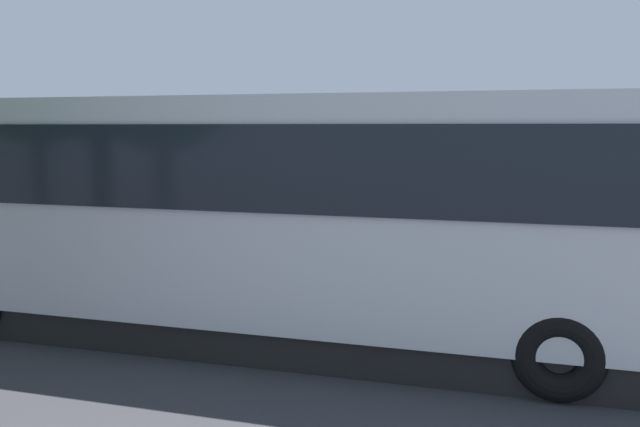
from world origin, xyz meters
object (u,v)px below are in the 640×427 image
spectator_left (363,233)px  spectator_centre (309,230)px  traffic_cone (388,229)px  tour_bus (261,219)px  spectator_right (250,230)px  spectator_far_left (404,235)px  stunt_motorcycle (277,204)px  parked_motorcycle_silver (248,270)px

spectator_left → spectator_centre: spectator_centre is taller
spectator_left → traffic_cone: bearing=-82.3°
tour_bus → spectator_right: 3.30m
tour_bus → spectator_centre: (0.29, -2.89, -0.57)m
spectator_right → traffic_cone: 5.84m
spectator_far_left → traffic_cone: size_ratio=2.88×
spectator_left → spectator_right: 2.14m
tour_bus → spectator_left: size_ratio=6.07×
stunt_motorcycle → traffic_cone: 2.91m
spectator_far_left → spectator_right: spectator_far_left is taller
spectator_far_left → spectator_right: (2.87, -0.20, -0.07)m
spectator_left → traffic_cone: spectator_left is taller
spectator_right → spectator_far_left: bearing=175.9°
tour_bus → spectator_left: 2.99m
spectator_left → spectator_right: bearing=-1.6°
spectator_centre → spectator_right: spectator_centre is taller
parked_motorcycle_silver → spectator_left: bearing=-153.8°
spectator_far_left → spectator_left: 0.74m
spectator_far_left → parked_motorcycle_silver: 2.68m
stunt_motorcycle → tour_bus: bearing=109.8°
tour_bus → traffic_cone: (0.06, -8.54, -1.34)m
spectator_left → traffic_cone: 5.80m
spectator_far_left → spectator_left: bearing=-11.2°
tour_bus → spectator_right: tour_bus is taller
spectator_far_left → spectator_right: size_ratio=1.07×
tour_bus → traffic_cone: tour_bus is taller
spectator_far_left → parked_motorcycle_silver: size_ratio=0.88×
spectator_left → stunt_motorcycle: size_ratio=0.93×
spectator_far_left → spectator_right: 2.87m
parked_motorcycle_silver → tour_bus: bearing=118.4°
spectator_centre → parked_motorcycle_silver: size_ratio=0.88×
tour_bus → spectator_centre: tour_bus is taller
tour_bus → stunt_motorcycle: tour_bus is taller
spectator_far_left → parked_motorcycle_silver: spectator_far_left is taller
spectator_left → spectator_centre: bearing=-2.5°
spectator_centre → stunt_motorcycle: 5.27m
stunt_motorcycle → traffic_cone: size_ratio=3.06×
tour_bus → spectator_left: bearing=-104.0°
spectator_far_left → traffic_cone: bearing=-75.6°
spectator_left → parked_motorcycle_silver: (1.78, 0.88, -0.59)m
spectator_left → stunt_motorcycle: spectator_left is taller
parked_motorcycle_silver → traffic_cone: (-1.01, -6.57, -0.18)m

